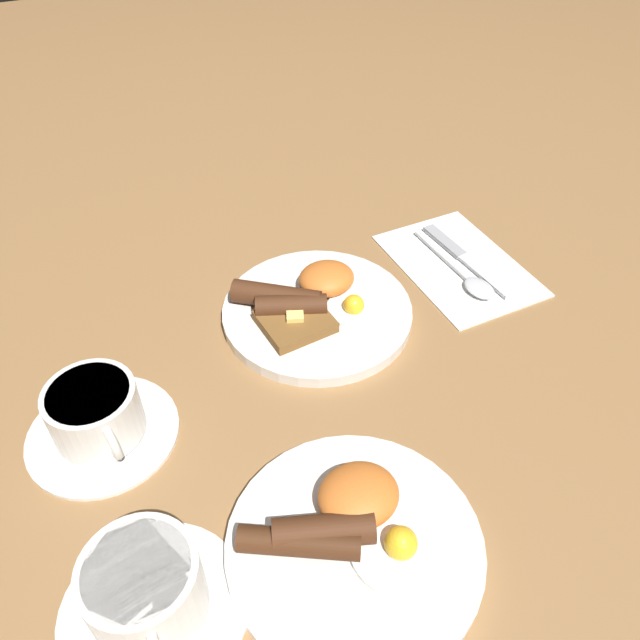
{
  "coord_description": "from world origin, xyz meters",
  "views": [
    {
      "loc": [
        0.23,
        0.52,
        0.53
      ],
      "look_at": [
        0.01,
        0.03,
        0.03
      ],
      "focal_mm": 35.0,
      "sensor_mm": 36.0,
      "label": 1
    }
  ],
  "objects": [
    {
      "name": "ground_plane",
      "position": [
        0.0,
        0.0,
        0.0
      ],
      "size": [
        3.0,
        3.0,
        0.0
      ],
      "primitive_type": "plane",
      "color": "olive"
    },
    {
      "name": "breakfast_plate_near",
      "position": [
        0.0,
        -0.0,
        0.01
      ],
      "size": [
        0.23,
        0.23,
        0.05
      ],
      "color": "silver",
      "rests_on": "ground_plane"
    },
    {
      "name": "breakfast_plate_far",
      "position": [
        0.09,
        0.29,
        0.01
      ],
      "size": [
        0.23,
        0.23,
        0.05
      ],
      "color": "silver",
      "rests_on": "ground_plane"
    },
    {
      "name": "teacup_near",
      "position": [
        0.27,
        0.08,
        0.03
      ],
      "size": [
        0.16,
        0.16,
        0.07
      ],
      "color": "silver",
      "rests_on": "ground_plane"
    },
    {
      "name": "teacup_far",
      "position": [
        0.27,
        0.28,
        0.03
      ],
      "size": [
        0.16,
        0.16,
        0.08
      ],
      "color": "silver",
      "rests_on": "ground_plane"
    },
    {
      "name": "napkin",
      "position": [
        -0.22,
        -0.02,
        0.0
      ],
      "size": [
        0.16,
        0.22,
        0.01
      ],
      "primitive_type": "cube",
      "rotation": [
        0.0,
        0.0,
        0.04
      ],
      "color": "white",
      "rests_on": "ground_plane"
    },
    {
      "name": "knife",
      "position": [
        -0.23,
        -0.03,
        0.01
      ],
      "size": [
        0.03,
        0.18,
        0.01
      ],
      "rotation": [
        0.0,
        0.0,
        1.67
      ],
      "color": "silver",
      "rests_on": "napkin"
    },
    {
      "name": "spoon",
      "position": [
        -0.21,
        0.03,
        0.01
      ],
      "size": [
        0.04,
        0.17,
        0.01
      ],
      "rotation": [
        0.0,
        0.0,
        1.64
      ],
      "color": "silver",
      "rests_on": "napkin"
    }
  ]
}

